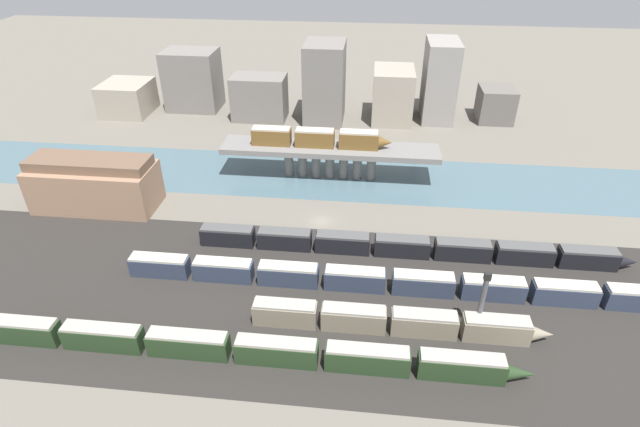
{
  "coord_description": "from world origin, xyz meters",
  "views": [
    {
      "loc": [
        9.03,
        -86.7,
        56.84
      ],
      "look_at": [
        0.0,
        -2.0,
        3.17
      ],
      "focal_mm": 28.0,
      "sensor_mm": 36.0,
      "label": 1
    }
  ],
  "objects_px": {
    "train_on_bridge": "(320,138)",
    "train_yard_outer": "(409,247)",
    "train_yard_near": "(240,348)",
    "train_yard_far": "(396,282)",
    "warehouse_building": "(94,184)",
    "train_yard_mid": "(396,321)",
    "signal_tower": "(482,303)"
  },
  "relations": [
    {
      "from": "warehouse_building",
      "to": "signal_tower",
      "type": "distance_m",
      "value": 81.62
    },
    {
      "from": "warehouse_building",
      "to": "signal_tower",
      "type": "xyz_separation_m",
      "value": [
        76.03,
        -29.69,
        0.32
      ]
    },
    {
      "from": "train_yard_mid",
      "to": "warehouse_building",
      "type": "distance_m",
      "value": 70.79
    },
    {
      "from": "train_yard_mid",
      "to": "signal_tower",
      "type": "height_order",
      "value": "signal_tower"
    },
    {
      "from": "train_yard_near",
      "to": "signal_tower",
      "type": "bearing_deg",
      "value": 14.73
    },
    {
      "from": "signal_tower",
      "to": "train_yard_outer",
      "type": "bearing_deg",
      "value": 117.02
    },
    {
      "from": "train_yard_near",
      "to": "train_yard_far",
      "type": "bearing_deg",
      "value": 37.51
    },
    {
      "from": "train_yard_far",
      "to": "warehouse_building",
      "type": "height_order",
      "value": "warehouse_building"
    },
    {
      "from": "train_yard_outer",
      "to": "train_on_bridge",
      "type": "bearing_deg",
      "value": 123.96
    },
    {
      "from": "train_yard_near",
      "to": "train_yard_far",
      "type": "distance_m",
      "value": 28.63
    },
    {
      "from": "train_yard_outer",
      "to": "warehouse_building",
      "type": "distance_m",
      "value": 67.43
    },
    {
      "from": "train_yard_outer",
      "to": "train_yard_mid",
      "type": "bearing_deg",
      "value": -98.19
    },
    {
      "from": "train_yard_mid",
      "to": "train_yard_outer",
      "type": "xyz_separation_m",
      "value": [
        2.88,
        20.05,
        -0.12
      ]
    },
    {
      "from": "signal_tower",
      "to": "train_yard_far",
      "type": "bearing_deg",
      "value": 145.95
    },
    {
      "from": "train_on_bridge",
      "to": "signal_tower",
      "type": "relative_size",
      "value": 2.86
    },
    {
      "from": "train_yard_near",
      "to": "warehouse_building",
      "type": "height_order",
      "value": "warehouse_building"
    },
    {
      "from": "train_on_bridge",
      "to": "train_yard_outer",
      "type": "bearing_deg",
      "value": -56.04
    },
    {
      "from": "train_yard_mid",
      "to": "signal_tower",
      "type": "xyz_separation_m",
      "value": [
        12.46,
        1.27,
        3.82
      ]
    },
    {
      "from": "warehouse_building",
      "to": "signal_tower",
      "type": "height_order",
      "value": "warehouse_building"
    },
    {
      "from": "train_on_bridge",
      "to": "train_yard_mid",
      "type": "height_order",
      "value": "train_on_bridge"
    },
    {
      "from": "train_on_bridge",
      "to": "train_yard_near",
      "type": "relative_size",
      "value": 0.4
    },
    {
      "from": "train_yard_near",
      "to": "train_yard_far",
      "type": "relative_size",
      "value": 0.86
    },
    {
      "from": "train_yard_far",
      "to": "warehouse_building",
      "type": "relative_size",
      "value": 3.66
    },
    {
      "from": "train_yard_near",
      "to": "train_yard_far",
      "type": "xyz_separation_m",
      "value": [
        22.71,
        17.43,
        -0.07
      ]
    },
    {
      "from": "train_yard_near",
      "to": "train_yard_mid",
      "type": "relative_size",
      "value": 1.78
    },
    {
      "from": "train_yard_far",
      "to": "train_on_bridge",
      "type": "bearing_deg",
      "value": 113.36
    },
    {
      "from": "train_yard_near",
      "to": "train_yard_outer",
      "type": "bearing_deg",
      "value": 47.8
    },
    {
      "from": "train_on_bridge",
      "to": "signal_tower",
      "type": "xyz_separation_m",
      "value": [
        29.6,
        -48.51,
        -4.18
      ]
    },
    {
      "from": "train_yard_far",
      "to": "signal_tower",
      "type": "height_order",
      "value": "signal_tower"
    },
    {
      "from": "train_yard_near",
      "to": "warehouse_building",
      "type": "relative_size",
      "value": 3.14
    },
    {
      "from": "train_yard_near",
      "to": "signal_tower",
      "type": "relative_size",
      "value": 7.1
    },
    {
      "from": "train_yard_near",
      "to": "train_yard_mid",
      "type": "xyz_separation_m",
      "value": [
        22.46,
        7.91,
        -0.01
      ]
    }
  ]
}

